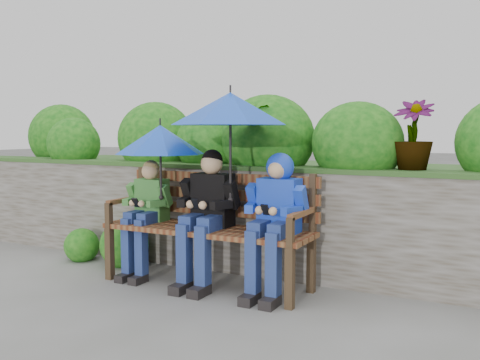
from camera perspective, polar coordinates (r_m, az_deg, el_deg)
The scene contains 8 objects.
ground at distance 4.55m, azimuth -0.60°, elevation -12.11°, with size 60.00×60.00×0.00m, color #5D5D58.
garden_backdrop at distance 5.84m, azimuth 6.95°, elevation -1.90°, with size 8.00×2.85×1.75m.
park_bench at distance 4.75m, azimuth -3.10°, elevation -4.29°, with size 1.90×0.56×1.00m.
boy_left at distance 5.03m, azimuth -9.98°, elevation -3.13°, with size 0.43×0.50×1.09m.
boy_middle at distance 4.65m, azimuth -3.55°, elevation -3.18°, with size 0.52×0.60×1.20m.
boy_right at distance 4.36m, azimuth 3.75°, elevation -3.27°, with size 0.50×0.61×1.18m.
umbrella_left at distance 4.85m, azimuth -8.50°, elevation 4.28°, with size 0.80×0.80×0.73m.
umbrella_right at distance 4.49m, azimuth -1.04°, elevation 7.60°, with size 1.01×1.01×0.98m.
Camera 1 is at (2.05, -3.83, 1.36)m, focal length 40.00 mm.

